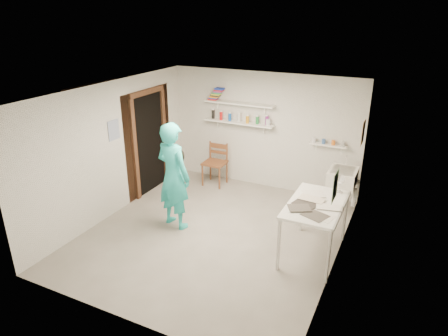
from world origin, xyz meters
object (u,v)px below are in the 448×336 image
at_px(belfast_sink, 343,178).
at_px(wooden_chair, 215,163).
at_px(desk_lamp, 340,180).
at_px(wall_clock, 177,154).
at_px(work_table, 314,229).
at_px(man, 174,176).

height_order(belfast_sink, wooden_chair, wooden_chair).
bearing_deg(desk_lamp, wall_clock, -170.15).
bearing_deg(wall_clock, work_table, 12.59).
relative_size(wall_clock, work_table, 0.26).
bearing_deg(wall_clock, desk_lamp, 23.90).
distance_m(belfast_sink, desk_lamp, 1.12).
distance_m(man, work_table, 2.44).
bearing_deg(man, wooden_chair, -70.65).
bearing_deg(belfast_sink, work_table, -94.02).
distance_m(belfast_sink, work_table, 1.59).
relative_size(work_table, desk_lamp, 8.00).
bearing_deg(belfast_sink, man, -145.43).
relative_size(belfast_sink, work_table, 0.46).
distance_m(man, desk_lamp, 2.69).
height_order(belfast_sink, desk_lamp, desk_lamp).
distance_m(wall_clock, wooden_chair, 1.80).
xyz_separation_m(wooden_chair, desk_lamp, (2.77, -1.17, 0.60)).
distance_m(belfast_sink, wall_clock, 3.00).
bearing_deg(man, desk_lamp, -151.41).
height_order(wall_clock, work_table, wall_clock).
xyz_separation_m(wooden_chair, work_table, (2.55, -1.69, -0.06)).
bearing_deg(desk_lamp, work_table, -112.42).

